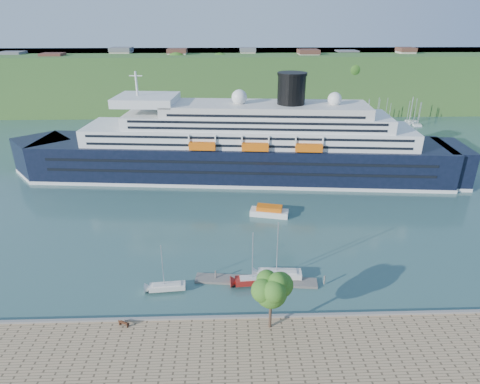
% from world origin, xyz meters
% --- Properties ---
extents(ground, '(400.00, 400.00, 0.00)m').
position_xyz_m(ground, '(0.00, 0.00, 0.00)').
color(ground, '#315753').
rests_on(ground, ground).
extents(far_hillside, '(400.00, 50.00, 24.00)m').
position_xyz_m(far_hillside, '(0.00, 145.00, 12.00)').
color(far_hillside, '#2E5D25').
rests_on(far_hillside, ground).
extents(quay_coping, '(220.00, 0.50, 0.30)m').
position_xyz_m(quay_coping, '(0.00, -0.20, 1.15)').
color(quay_coping, slate).
rests_on(quay_coping, promenade).
extents(cruise_ship, '(120.94, 27.80, 26.92)m').
position_xyz_m(cruise_ship, '(3.69, 55.13, 13.46)').
color(cruise_ship, black).
rests_on(cruise_ship, ground).
extents(park_bench, '(1.62, 1.18, 0.96)m').
position_xyz_m(park_bench, '(-13.63, -1.20, 1.48)').
color(park_bench, '#4C2815').
rests_on(park_bench, promenade).
extents(promenade_tree, '(5.64, 5.64, 9.34)m').
position_xyz_m(promenade_tree, '(6.00, -2.06, 5.67)').
color(promenade_tree, '#295917').
rests_on(promenade_tree, promenade).
extents(floating_pontoon, '(19.68, 4.50, 0.43)m').
position_xyz_m(floating_pontoon, '(4.91, 9.19, 0.22)').
color(floating_pontoon, slate).
rests_on(floating_pontoon, ground).
extents(sailboat_white_near, '(6.26, 2.21, 7.93)m').
position_xyz_m(sailboat_white_near, '(-8.99, 7.32, 3.97)').
color(sailboat_white_near, silver).
rests_on(sailboat_white_near, ground).
extents(sailboat_red, '(7.20, 2.46, 9.14)m').
position_xyz_m(sailboat_red, '(4.77, 8.35, 4.57)').
color(sailboat_red, maroon).
rests_on(sailboat_red, ground).
extents(sailboat_white_far, '(7.86, 2.65, 10.00)m').
position_xyz_m(sailboat_white_far, '(8.79, 9.78, 5.00)').
color(sailboat_white_far, silver).
rests_on(sailboat_white_far, ground).
extents(tender_launch, '(8.54, 4.53, 2.24)m').
position_xyz_m(tender_launch, '(9.37, 32.34, 1.12)').
color(tender_launch, '#E2600D').
rests_on(tender_launch, ground).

